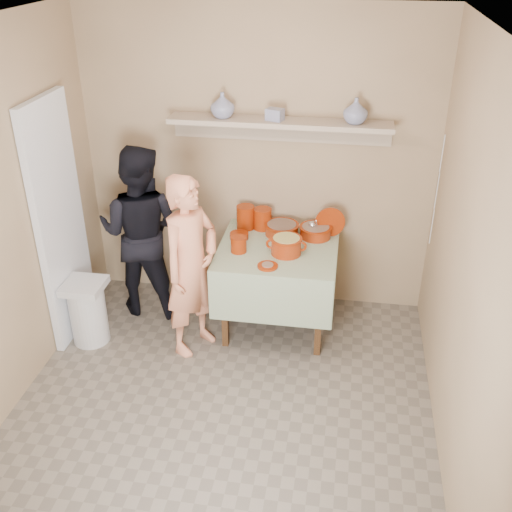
% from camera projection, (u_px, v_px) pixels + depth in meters
% --- Properties ---
extents(ground, '(3.50, 3.50, 0.00)m').
position_uv_depth(ground, '(218.00, 423.00, 4.21)').
color(ground, '#6D6255').
rests_on(ground, ground).
extents(tile_panel, '(0.06, 0.70, 2.00)m').
position_uv_depth(tile_panel, '(60.00, 223.00, 4.75)').
color(tile_panel, silver).
rests_on(tile_panel, ground).
extents(plate_stack_a, '(0.16, 0.16, 0.21)m').
position_uv_depth(plate_stack_a, '(245.00, 217.00, 5.17)').
color(plate_stack_a, maroon).
rests_on(plate_stack_a, serving_table).
extents(plate_stack_b, '(0.16, 0.16, 0.19)m').
position_uv_depth(plate_stack_b, '(263.00, 219.00, 5.17)').
color(plate_stack_b, maroon).
rests_on(plate_stack_b, serving_table).
extents(bowl_stack, '(0.13, 0.13, 0.13)m').
position_uv_depth(bowl_stack, '(239.00, 244.00, 4.81)').
color(bowl_stack, maroon).
rests_on(bowl_stack, serving_table).
extents(empty_bowl, '(0.16, 0.16, 0.05)m').
position_uv_depth(empty_bowl, '(239.00, 236.00, 5.04)').
color(empty_bowl, maroon).
rests_on(empty_bowl, serving_table).
extents(propped_lid, '(0.26, 0.10, 0.25)m').
position_uv_depth(propped_lid, '(330.00, 222.00, 5.05)').
color(propped_lid, maroon).
rests_on(propped_lid, serving_table).
extents(vase_right, '(0.25, 0.25, 0.20)m').
position_uv_depth(vase_right, '(356.00, 111.00, 4.63)').
color(vase_right, navy).
rests_on(vase_right, wall_shelf).
extents(vase_left, '(0.24, 0.24, 0.20)m').
position_uv_depth(vase_left, '(222.00, 105.00, 4.77)').
color(vase_left, navy).
rests_on(vase_left, wall_shelf).
extents(ceramic_box, '(0.15, 0.13, 0.09)m').
position_uv_depth(ceramic_box, '(275.00, 115.00, 4.72)').
color(ceramic_box, navy).
rests_on(ceramic_box, wall_shelf).
extents(person_cook, '(0.58, 0.65, 1.50)m').
position_uv_depth(person_cook, '(191.00, 266.00, 4.65)').
color(person_cook, '#EA8B65').
rests_on(person_cook, ground).
extents(person_helper, '(0.76, 0.60, 1.54)m').
position_uv_depth(person_helper, '(141.00, 231.00, 5.15)').
color(person_helper, black).
rests_on(person_helper, ground).
extents(room_shell, '(3.04, 3.54, 2.62)m').
position_uv_depth(room_shell, '(210.00, 215.00, 3.44)').
color(room_shell, tan).
rests_on(room_shell, ground).
extents(serving_table, '(0.97, 0.97, 0.76)m').
position_uv_depth(serving_table, '(278.00, 259.00, 4.97)').
color(serving_table, '#4C2D16').
rests_on(serving_table, ground).
extents(cazuela_meat_a, '(0.30, 0.30, 0.10)m').
position_uv_depth(cazuela_meat_a, '(282.00, 228.00, 5.09)').
color(cazuela_meat_a, maroon).
rests_on(cazuela_meat_a, serving_table).
extents(cazuela_meat_b, '(0.28, 0.28, 0.10)m').
position_uv_depth(cazuela_meat_b, '(316.00, 231.00, 5.05)').
color(cazuela_meat_b, maroon).
rests_on(cazuela_meat_b, serving_table).
extents(ladle, '(0.08, 0.26, 0.19)m').
position_uv_depth(ladle, '(313.00, 225.00, 5.02)').
color(ladle, silver).
rests_on(ladle, cazuela_meat_b).
extents(cazuela_rice, '(0.33, 0.25, 0.14)m').
position_uv_depth(cazuela_rice, '(286.00, 244.00, 4.77)').
color(cazuela_rice, maroon).
rests_on(cazuela_rice, serving_table).
extents(front_plate, '(0.16, 0.16, 0.03)m').
position_uv_depth(front_plate, '(268.00, 266.00, 4.61)').
color(front_plate, maroon).
rests_on(front_plate, serving_table).
extents(wall_shelf, '(1.80, 0.25, 0.21)m').
position_uv_depth(wall_shelf, '(280.00, 125.00, 4.81)').
color(wall_shelf, tan).
rests_on(wall_shelf, room_shell).
extents(trash_bin, '(0.32, 0.32, 0.56)m').
position_uv_depth(trash_bin, '(88.00, 311.00, 4.93)').
color(trash_bin, silver).
rests_on(trash_bin, ground).
extents(electrical_cord, '(0.01, 0.05, 0.90)m').
position_uv_depth(electrical_cord, '(437.00, 191.00, 4.69)').
color(electrical_cord, silver).
rests_on(electrical_cord, wall_shelf).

